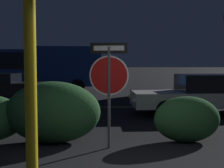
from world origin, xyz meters
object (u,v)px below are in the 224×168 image
hedge_bush_3 (187,119)px  passing_car_2 (204,95)px  delivery_truck (40,67)px  stop_sign (109,76)px  yellow_pole_left (30,70)px  hedge_bush_2 (53,112)px

hedge_bush_3 → passing_car_2: size_ratio=0.30×
passing_car_2 → delivery_truck: 11.14m
passing_car_2 → delivery_truck: delivery_truck is taller
stop_sign → yellow_pole_left: bearing=-104.2°
hedge_bush_3 → delivery_truck: delivery_truck is taller
hedge_bush_3 → hedge_bush_2: bearing=178.5°
yellow_pole_left → hedge_bush_2: (-0.13, 2.89, -1.00)m
stop_sign → yellow_pole_left: size_ratio=0.65×
passing_car_2 → delivery_truck: size_ratio=0.70×
stop_sign → hedge_bush_2: 1.55m
hedge_bush_3 → passing_car_2: passing_car_2 is taller
yellow_pole_left → hedge_bush_2: size_ratio=1.61×
hedge_bush_2 → passing_car_2: passing_car_2 is taller
hedge_bush_3 → delivery_truck: (-5.46, 12.24, 1.05)m
hedge_bush_2 → delivery_truck: (-2.49, 12.17, 0.88)m
delivery_truck → stop_sign: bearing=-168.6°
yellow_pole_left → hedge_bush_3: yellow_pole_left is taller
hedge_bush_2 → hedge_bush_3: size_ratio=1.41×
yellow_pole_left → delivery_truck: yellow_pole_left is taller
stop_sign → delivery_truck: delivery_truck is taller
hedge_bush_3 → delivery_truck: 13.45m
delivery_truck → hedge_bush_3: bearing=-160.9°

